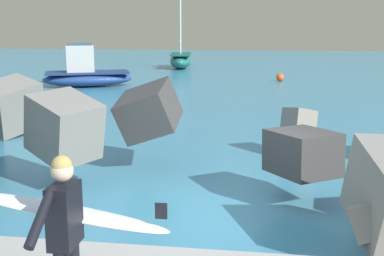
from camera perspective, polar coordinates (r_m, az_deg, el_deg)
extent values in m
plane|color=teal|center=(8.62, 3.37, -9.95)|extent=(400.00, 400.00, 0.00)
cube|color=#3D3A38|center=(11.01, -4.95, 1.99)|extent=(1.34, 1.45, 1.44)
cube|color=slate|center=(10.02, -14.30, 0.10)|extent=(1.73, 1.69, 1.43)
cube|color=#3D3A38|center=(9.13, 12.42, -2.74)|extent=(1.44, 1.51, 0.81)
cube|color=slate|center=(7.25, 20.24, -9.63)|extent=(0.87, 0.81, 0.82)
cube|color=gray|center=(12.40, 12.03, 0.46)|extent=(0.92, 1.00, 0.91)
cube|color=slate|center=(15.27, -19.92, 2.38)|extent=(1.83, 2.08, 1.75)
cube|color=black|center=(4.88, -14.30, -9.57)|extent=(0.22, 0.38, 0.60)
sphere|color=#DBB28E|center=(4.74, -14.56, -4.73)|extent=(0.21, 0.21, 0.21)
sphere|color=tan|center=(4.73, -14.59, -4.14)|extent=(0.19, 0.19, 0.19)
cylinder|color=black|center=(4.54, -16.85, -9.76)|extent=(0.10, 0.53, 0.41)
cylinder|color=black|center=(5.11, -13.17, -9.01)|extent=(0.09, 0.09, 0.56)
ellipsoid|color=white|center=(5.23, -13.88, -9.27)|extent=(2.09, 0.38, 0.37)
cube|color=black|center=(4.93, -3.53, -9.38)|extent=(0.12, 0.02, 0.16)
ellipsoid|color=#1E6656|center=(36.70, -1.29, 7.63)|extent=(2.10, 4.26, 1.06)
cube|color=#164C41|center=(36.67, -1.30, 8.39)|extent=(1.93, 3.92, 0.10)
cylinder|color=silver|center=(36.30, -1.33, 12.16)|extent=(0.12, 0.12, 4.74)
cylinder|color=silver|center=(36.32, -1.32, 9.84)|extent=(0.42, 2.44, 0.08)
ellipsoid|color=navy|center=(26.50, -11.76, 5.46)|extent=(4.90, 3.38, 0.76)
cube|color=navy|center=(26.47, -11.79, 6.19)|extent=(4.51, 3.11, 0.10)
cube|color=#B7B2A8|center=(26.41, -12.60, 7.70)|extent=(1.67, 1.53, 1.35)
cube|color=#334C5B|center=(26.37, -12.67, 9.30)|extent=(1.50, 1.38, 0.12)
sphere|color=#E54C1E|center=(28.82, 9.98, 5.70)|extent=(0.44, 0.44, 0.44)
sphere|color=#E54C1E|center=(43.97, -11.90, 7.66)|extent=(0.44, 0.44, 0.44)
cube|color=#756651|center=(80.47, 3.92, 13.99)|extent=(97.37, 36.75, 12.64)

